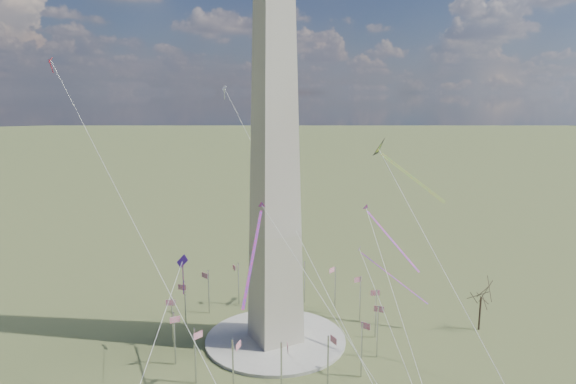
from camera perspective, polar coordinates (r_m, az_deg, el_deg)
name	(u,v)px	position (r m, az deg, el deg)	size (l,w,h in m)	color
ground	(276,341)	(137.58, -1.39, -16.19)	(2000.00, 2000.00, 0.00)	#485C2E
plaza	(276,339)	(137.40, -1.39, -16.04)	(36.00, 36.00, 0.80)	#AAA89B
washington_monument	(275,156)	(123.31, -1.50, 4.05)	(15.56, 15.56, 100.00)	beige
flagpole_ring	(275,314)	(134.41, -1.41, -13.43)	(54.40, 54.40, 13.00)	#BABCC0
tree_near	(481,295)	(148.48, 20.68, -10.64)	(7.95, 7.95, 13.91)	#47342B
kite_delta_black	(382,152)	(143.61, 10.45, 4.39)	(16.92, 18.69, 16.95)	black
kite_diamond_purple	(183,265)	(125.58, -11.63, -7.97)	(2.07, 3.36, 10.31)	#381870
kite_streamer_left	(384,230)	(130.29, 10.62, -4.19)	(3.88, 18.95, 13.04)	#F9274D
kite_streamer_mid	(256,237)	(112.39, -3.57, -5.05)	(14.30, 21.05, 16.60)	#F9274D
kite_streamer_right	(383,269)	(144.53, 10.54, -8.40)	(13.31, 16.38, 13.69)	#F9274D
kite_small_red	(51,62)	(152.95, -24.87, 13.02)	(1.36, 1.94, 4.05)	red
kite_small_white	(224,89)	(167.73, -7.08, 11.25)	(1.27, 2.02, 4.51)	white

